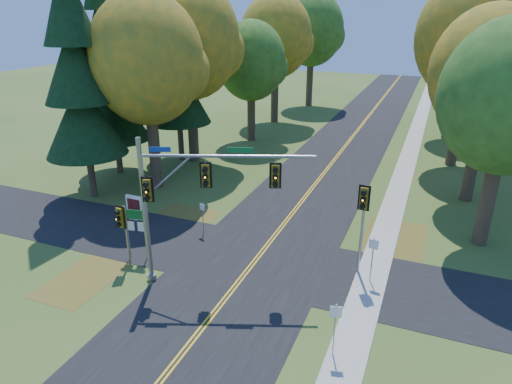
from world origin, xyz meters
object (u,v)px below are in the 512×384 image
at_px(route_sign_cluster, 136,224).
at_px(info_kiosk, 135,208).
at_px(east_signal_pole, 363,208).
at_px(traffic_mast, 186,193).

bearing_deg(route_sign_cluster, info_kiosk, 116.81).
distance_m(east_signal_pole, info_kiosk, 14.94).
height_order(east_signal_pole, info_kiosk, east_signal_pole).
relative_size(traffic_mast, info_kiosk, 4.52).
xyz_separation_m(east_signal_pole, info_kiosk, (-14.60, 1.12, -2.95)).
xyz_separation_m(route_sign_cluster, info_kiosk, (-3.02, 3.92, -1.24)).
xyz_separation_m(traffic_mast, info_kiosk, (-6.88, 4.86, -3.97)).
bearing_deg(info_kiosk, east_signal_pole, -2.36).
height_order(traffic_mast, east_signal_pole, traffic_mast).
bearing_deg(east_signal_pole, route_sign_cluster, -164.47).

